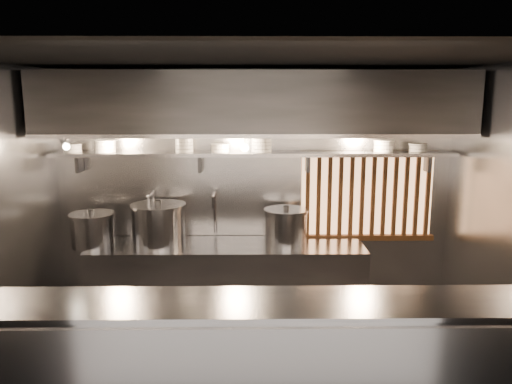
{
  "coord_description": "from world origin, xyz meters",
  "views": [
    {
      "loc": [
        -0.04,
        -4.14,
        2.5
      ],
      "look_at": [
        0.01,
        0.55,
        1.6
      ],
      "focal_mm": 35.0,
      "sensor_mm": 36.0,
      "label": 1
    }
  ],
  "objects_px": {
    "pendant_bulb": "(245,148)",
    "stock_pot_right": "(286,226)",
    "stock_pot_left": "(92,230)",
    "stock_pot_mid": "(159,224)",
    "heat_lamp": "(64,141)"
  },
  "relations": [
    {
      "from": "pendant_bulb",
      "to": "stock_pot_right",
      "type": "relative_size",
      "value": 0.37
    },
    {
      "from": "stock_pot_left",
      "to": "pendant_bulb",
      "type": "bearing_deg",
      "value": 3.67
    },
    {
      "from": "stock_pot_mid",
      "to": "pendant_bulb",
      "type": "bearing_deg",
      "value": 2.57
    },
    {
      "from": "heat_lamp",
      "to": "stock_pot_right",
      "type": "relative_size",
      "value": 0.68
    },
    {
      "from": "stock_pot_left",
      "to": "stock_pot_right",
      "type": "xyz_separation_m",
      "value": [
        2.1,
        0.07,
        0.01
      ]
    },
    {
      "from": "heat_lamp",
      "to": "stock_pot_left",
      "type": "height_order",
      "value": "heat_lamp"
    },
    {
      "from": "stock_pot_mid",
      "to": "stock_pot_right",
      "type": "relative_size",
      "value": 1.24
    },
    {
      "from": "stock_pot_mid",
      "to": "stock_pot_right",
      "type": "distance_m",
      "value": 1.39
    },
    {
      "from": "heat_lamp",
      "to": "stock_pot_mid",
      "type": "bearing_deg",
      "value": 19.82
    },
    {
      "from": "heat_lamp",
      "to": "pendant_bulb",
      "type": "relative_size",
      "value": 1.87
    },
    {
      "from": "pendant_bulb",
      "to": "stock_pot_mid",
      "type": "distance_m",
      "value": 1.26
    },
    {
      "from": "stock_pot_right",
      "to": "stock_pot_mid",
      "type": "bearing_deg",
      "value": -179.72
    },
    {
      "from": "pendant_bulb",
      "to": "stock_pot_left",
      "type": "bearing_deg",
      "value": -176.33
    },
    {
      "from": "stock_pot_mid",
      "to": "stock_pot_right",
      "type": "xyz_separation_m",
      "value": [
        1.39,
        0.01,
        -0.03
      ]
    },
    {
      "from": "heat_lamp",
      "to": "pendant_bulb",
      "type": "bearing_deg",
      "value": 11.0
    }
  ]
}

